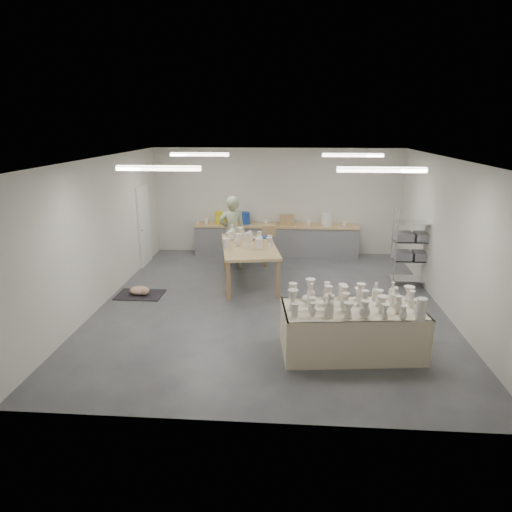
# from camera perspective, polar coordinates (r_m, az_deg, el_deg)

# --- Properties ---
(room) EXTENTS (8.00, 8.02, 3.00)m
(room) POSITION_cam_1_polar(r_m,az_deg,el_deg) (9.18, 1.29, 6.26)
(room) COLOR #424449
(room) RESTS_ON ground
(back_counter) EXTENTS (4.60, 0.60, 1.24)m
(back_counter) POSITION_cam_1_polar(r_m,az_deg,el_deg) (13.02, 2.49, 2.17)
(back_counter) COLOR #A98752
(back_counter) RESTS_ON ground
(wire_shelf) EXTENTS (0.88, 0.48, 1.80)m
(wire_shelf) POSITION_cam_1_polar(r_m,az_deg,el_deg) (11.07, 18.98, 1.07)
(wire_shelf) COLOR silver
(wire_shelf) RESTS_ON ground
(drying_table) EXTENTS (2.35, 1.31, 1.16)m
(drying_table) POSITION_cam_1_polar(r_m,az_deg,el_deg) (7.67, 11.90, -8.82)
(drying_table) COLOR olive
(drying_table) RESTS_ON ground
(work_table) EXTENTS (1.61, 2.60, 1.27)m
(work_table) POSITION_cam_1_polar(r_m,az_deg,el_deg) (10.81, -0.81, 1.58)
(work_table) COLOR #A98752
(work_table) RESTS_ON ground
(rug) EXTENTS (1.00, 0.70, 0.02)m
(rug) POSITION_cam_1_polar(r_m,az_deg,el_deg) (10.42, -14.31, -4.70)
(rug) COLOR black
(rug) RESTS_ON ground
(cat) EXTENTS (0.51, 0.42, 0.19)m
(cat) POSITION_cam_1_polar(r_m,az_deg,el_deg) (10.37, -14.26, -4.19)
(cat) COLOR white
(cat) RESTS_ON rug
(potter) EXTENTS (0.77, 0.58, 1.90)m
(potter) POSITION_cam_1_polar(r_m,az_deg,el_deg) (11.73, -2.99, 2.94)
(potter) COLOR gray
(potter) RESTS_ON ground
(red_stool) EXTENTS (0.35, 0.35, 0.28)m
(red_stool) POSITION_cam_1_polar(r_m,az_deg,el_deg) (12.16, -2.78, 0.01)
(red_stool) COLOR #A9181C
(red_stool) RESTS_ON ground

